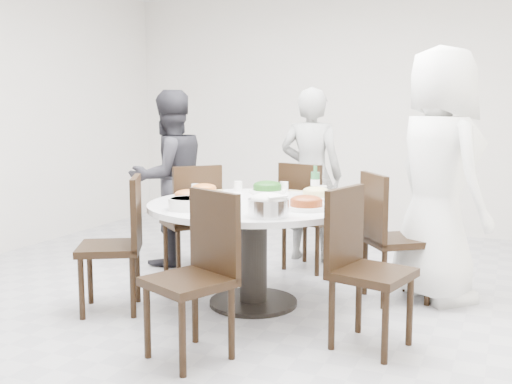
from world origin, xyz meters
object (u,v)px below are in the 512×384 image
at_px(chair_nw, 190,219).
at_px(chair_s, 188,278).
at_px(diner_right, 438,175).
at_px(chair_ne, 397,237).
at_px(diner_left, 169,178).
at_px(rice_bowl, 268,208).
at_px(beverage_bottle, 315,181).
at_px(chair_n, 311,216).
at_px(soup_bowl, 187,204).
at_px(diner_middle, 311,175).
at_px(dining_table, 253,254).
at_px(chair_se, 372,270).
at_px(chair_sw, 109,245).

bearing_deg(chair_nw, chair_s, 69.42).
bearing_deg(diner_right, chair_ne, 78.14).
height_order(diner_right, diner_left, diner_right).
distance_m(chair_s, rice_bowl, 0.69).
bearing_deg(beverage_bottle, chair_n, 110.54).
relative_size(diner_left, rice_bowl, 6.16).
height_order(chair_ne, soup_bowl, chair_ne).
relative_size(chair_nw, diner_middle, 0.59).
height_order(dining_table, diner_right, diner_right).
bearing_deg(beverage_bottle, rice_bowl, -89.41).
xyz_separation_m(dining_table, chair_n, (0.08, 1.10, 0.10)).
height_order(chair_ne, chair_n, same).
distance_m(rice_bowl, soup_bowl, 0.60).
xyz_separation_m(dining_table, diner_right, (1.19, 0.66, 0.56)).
distance_m(chair_s, chair_se, 1.08).
bearing_deg(chair_ne, soup_bowl, 91.88).
xyz_separation_m(chair_n, diner_right, (1.11, -0.44, 0.46)).
distance_m(diner_left, soup_bowl, 1.49).
xyz_separation_m(diner_right, rice_bowl, (-0.88, -1.13, -0.13)).
xyz_separation_m(rice_bowl, beverage_bottle, (-0.01, 0.98, 0.06)).
xyz_separation_m(chair_sw, rice_bowl, (1.17, 0.05, 0.33)).
relative_size(dining_table, chair_sw, 1.58).
height_order(chair_n, rice_bowl, chair_n).
distance_m(chair_sw, diner_middle, 2.13).
relative_size(dining_table, diner_right, 0.81).
height_order(diner_middle, diner_left, diner_middle).
height_order(diner_right, diner_middle, diner_right).
distance_m(chair_ne, chair_n, 1.04).
bearing_deg(diner_left, rice_bowl, 77.83).
bearing_deg(diner_middle, chair_n, 107.29).
relative_size(dining_table, chair_nw, 1.58).
bearing_deg(chair_nw, chair_ne, 129.35).
xyz_separation_m(chair_nw, soup_bowl, (0.53, -0.97, 0.31)).
distance_m(dining_table, chair_se, 1.06).
relative_size(chair_s, diner_right, 0.51).
xyz_separation_m(soup_bowl, beverage_bottle, (0.59, 0.95, 0.08)).
relative_size(chair_s, diner_middle, 0.59).
bearing_deg(chair_sw, diner_left, 163.72).
relative_size(diner_right, diner_middle, 1.16).
distance_m(chair_nw, soup_bowl, 1.15).
height_order(chair_nw, diner_right, diner_right).
relative_size(chair_sw, diner_right, 0.51).
distance_m(rice_bowl, beverage_bottle, 0.99).
height_order(chair_sw, soup_bowl, chair_sw).
xyz_separation_m(chair_ne, chair_sw, (-1.80, -1.03, 0.00)).
relative_size(rice_bowl, beverage_bottle, 1.11).
relative_size(chair_sw, chair_s, 1.00).
height_order(diner_right, beverage_bottle, diner_right).
bearing_deg(dining_table, chair_s, -87.33).
bearing_deg(rice_bowl, chair_ne, 57.54).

